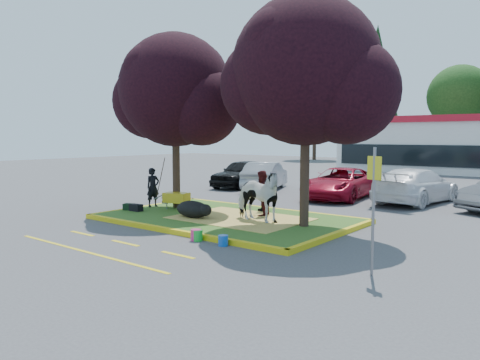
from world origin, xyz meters
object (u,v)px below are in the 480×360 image
Objects in this scene: car_silver at (265,176)px; bucket_pink at (196,235)px; handler at (153,187)px; bucket_green at (198,236)px; calf at (193,209)px; car_black at (243,173)px; sign_post at (374,197)px; cow at (257,196)px; bucket_blue at (223,241)px; wheelbarrow at (177,198)px.

bucket_pink is at bearing 94.82° from car_silver.
handler reaches higher than bucket_green.
calf is 10.84m from car_black.
sign_post is 8.88× the size of bucket_green.
bucket_blue is (0.87, -2.66, -0.83)m from cow.
wheelbarrow is 8.53m from car_silver.
cow reaches higher than handler.
sign_post is (8.80, -2.98, 1.07)m from wheelbarrow.
wheelbarrow reaches higher than calf.
bucket_green is 13.60m from car_black.
handler is at bearing 169.09° from calf.
bucket_green is 0.07× the size of car_black.
wheelbarrow is 0.62× the size of sign_post.
sign_post reaches higher than bucket_green.
car_black reaches higher than bucket_blue.
wheelbarrow is 9.24m from car_black.
wheelbarrow is at bearing 156.52° from calf.
calf is 4.62× the size of bucket_blue.
handler is 0.57× the size of sign_post.
car_silver is at bearing 88.83° from wheelbarrow.
car_silver is at bearing 116.00° from calf.
cow is 2.78m from bucket_green.
bucket_green is at bearing -51.03° from wheelbarrow.
bucket_blue is at bearing -156.49° from cow.
cow is 3.88m from wheelbarrow.
bucket_green is 0.07× the size of car_silver.
car_black is (-7.30, 11.42, 0.62)m from bucket_pink.
car_silver reaches higher than bucket_green.
handler reaches higher than wheelbarrow.
car_silver is (1.70, -0.20, -0.03)m from car_black.
cow reaches higher than car_black.
handler reaches higher than bucket_blue.
bucket_blue is 0.06× the size of car_silver.
cow is at bearing 102.00° from car_silver.
car_silver reaches higher than calf.
bucket_pink is 13.57m from car_black.
cow reaches higher than bucket_pink.
sign_post is at bearing -32.48° from wheelbarrow.
wheelbarrow is at bearing -73.40° from car_black.
car_silver is at bearing 116.79° from bucket_green.
bucket_green is at bearing 180.00° from bucket_blue.
bucket_blue is at bearing 0.00° from bucket_green.
bucket_green is (4.98, -2.78, -0.75)m from handler.
car_silver reaches higher than bucket_blue.
bucket_blue is 0.06× the size of car_black.
bucket_pink is 0.98m from bucket_blue.
bucket_blue is 14.12m from car_black.
handler is at bearing 150.54° from bucket_pink.
wheelbarrow is at bearing -175.26° from sign_post.
handler is at bearing 154.77° from bucket_blue.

